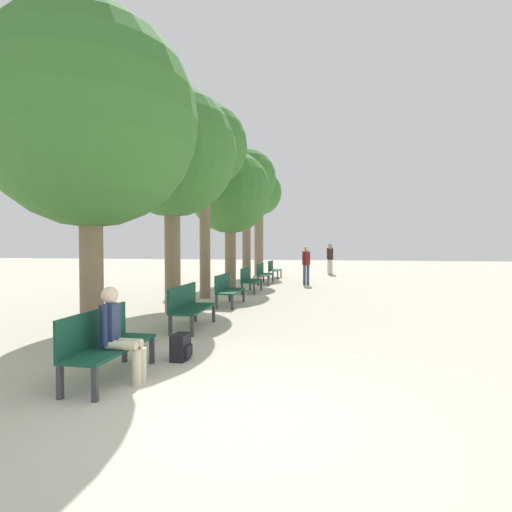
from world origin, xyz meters
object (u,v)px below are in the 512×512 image
at_px(pedestrian_mid, 306,263).
at_px(pedestrian_far, 330,257).
at_px(tree_row_3, 230,193).
at_px(bench_row_0, 104,340).
at_px(person_seated, 118,331).
at_px(tree_row_0, 90,121).
at_px(backpack, 181,347).
at_px(pedestrian_near, 330,258).
at_px(bench_row_3, 249,279).
at_px(tree_row_2, 205,148).
at_px(bench_row_4, 263,273).
at_px(tree_row_1, 172,153).
at_px(tree_row_4, 246,180).
at_px(tree_row_5, 259,195).
at_px(bench_row_5, 273,268).
at_px(bench_row_2, 227,288).
at_px(bench_row_1, 189,304).

distance_m(pedestrian_mid, pedestrian_far, 6.85).
height_order(tree_row_3, pedestrian_far, tree_row_3).
relative_size(bench_row_0, person_seated, 1.27).
bearing_deg(bench_row_0, person_seated, -18.06).
height_order(bench_row_0, pedestrian_far, pedestrian_far).
bearing_deg(pedestrian_mid, tree_row_0, -105.15).
height_order(backpack, pedestrian_near, pedestrian_near).
bearing_deg(tree_row_3, pedestrian_mid, 25.20).
relative_size(bench_row_0, pedestrian_mid, 0.91).
xyz_separation_m(bench_row_0, person_seated, (0.24, -0.08, 0.14)).
bearing_deg(bench_row_3, bench_row_0, -90.00).
xyz_separation_m(tree_row_2, backpack, (1.75, -6.68, -4.62)).
bearing_deg(pedestrian_mid, bench_row_3, -122.34).
bearing_deg(bench_row_4, pedestrian_far, 66.45).
xyz_separation_m(tree_row_1, tree_row_3, (0.00, 6.04, -0.24)).
relative_size(bench_row_4, tree_row_4, 0.24).
relative_size(backpack, pedestrian_near, 0.23).
bearing_deg(tree_row_5, pedestrian_far, 21.58).
relative_size(bench_row_5, backpack, 3.91).
distance_m(bench_row_5, pedestrian_far, 4.53).
relative_size(tree_row_4, pedestrian_far, 3.59).
height_order(tree_row_5, pedestrian_mid, tree_row_5).
relative_size(bench_row_0, tree_row_1, 0.27).
bearing_deg(pedestrian_far, bench_row_5, -129.75).
bearing_deg(tree_row_4, person_seated, -84.68).
relative_size(bench_row_0, bench_row_5, 1.00).
relative_size(bench_row_4, tree_row_1, 0.27).
relative_size(tree_row_3, tree_row_4, 0.87).
height_order(tree_row_3, tree_row_5, tree_row_5).
relative_size(bench_row_0, bench_row_2, 1.00).
distance_m(bench_row_2, backpack, 5.36).
distance_m(bench_row_1, tree_row_0, 3.87).
xyz_separation_m(bench_row_3, pedestrian_far, (2.88, 9.74, 0.51)).
bearing_deg(tree_row_5, bench_row_3, -82.39).
relative_size(tree_row_3, backpack, 14.13).
relative_size(tree_row_4, backpack, 16.26).
bearing_deg(tree_row_4, tree_row_5, 90.00).
bearing_deg(pedestrian_near, tree_row_5, -167.33).
height_order(tree_row_0, backpack, tree_row_0).
bearing_deg(tree_row_1, bench_row_5, 84.21).
relative_size(bench_row_0, bench_row_4, 1.00).
height_order(bench_row_5, tree_row_0, tree_row_0).
xyz_separation_m(bench_row_0, bench_row_2, (0.00, 6.28, 0.00)).
relative_size(bench_row_3, tree_row_1, 0.27).
relative_size(tree_row_1, tree_row_2, 0.92).
bearing_deg(bench_row_5, backpack, -87.43).
height_order(person_seated, pedestrian_near, pedestrian_near).
bearing_deg(bench_row_5, tree_row_4, -125.54).
relative_size(bench_row_1, person_seated, 1.27).
distance_m(bench_row_0, tree_row_2, 8.85).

